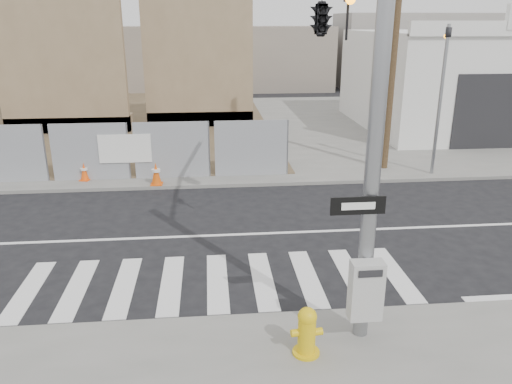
{
  "coord_description": "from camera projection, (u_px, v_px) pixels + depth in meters",
  "views": [
    {
      "loc": [
        -0.08,
        -12.21,
        5.41
      ],
      "look_at": [
        1.03,
        -0.61,
        1.4
      ],
      "focal_mm": 35.0,
      "sensor_mm": 36.0,
      "label": 1
    }
  ],
  "objects": [
    {
      "name": "concrete_wall_right",
      "position": [
        199.0,
        63.0,
        25.37
      ],
      "size": [
        5.5,
        1.3,
        8.0
      ],
      "color": "#7C674A",
      "rests_on": "sidewalk_far"
    },
    {
      "name": "far_signal_pole",
      "position": [
        443.0,
        80.0,
        17.18
      ],
      "size": [
        0.16,
        0.2,
        5.6
      ],
      "color": "gray",
      "rests_on": "sidewalk_far"
    },
    {
      "name": "fire_hydrant",
      "position": [
        307.0,
        331.0,
        8.24
      ],
      "size": [
        0.54,
        0.51,
        0.87
      ],
      "rotation": [
        0.0,
        0.0,
        0.12
      ],
      "color": "gold",
      "rests_on": "sidewalk_near"
    },
    {
      "name": "signal_pole",
      "position": [
        335.0,
        54.0,
        10.01
      ],
      "size": [
        0.96,
        5.87,
        7.0
      ],
      "color": "gray",
      "rests_on": "sidewalk_near"
    },
    {
      "name": "traffic_cone_d",
      "position": [
        156.0,
        174.0,
        16.9
      ],
      "size": [
        0.4,
        0.4,
        0.77
      ],
      "rotation": [
        0.0,
        0.0,
        -0.01
      ],
      "color": "#E1510B",
      "rests_on": "sidewalk_far"
    },
    {
      "name": "concrete_wall_left",
      "position": [
        62.0,
        66.0,
        23.85
      ],
      "size": [
        6.0,
        1.3,
        8.0
      ],
      "color": "#7C674A",
      "rests_on": "sidewalk_far"
    },
    {
      "name": "auto_shop",
      "position": [
        479.0,
        79.0,
        25.9
      ],
      "size": [
        12.0,
        10.2,
        5.95
      ],
      "color": "silver",
      "rests_on": "sidewalk_far"
    },
    {
      "name": "ground",
      "position": [
        215.0,
        236.0,
        13.26
      ],
      "size": [
        100.0,
        100.0,
        0.0
      ],
      "primitive_type": "plane",
      "color": "black",
      "rests_on": "ground"
    },
    {
      "name": "utility_pole_right",
      "position": [
        396.0,
        27.0,
        17.33
      ],
      "size": [
        1.6,
        0.28,
        10.0
      ],
      "color": "#4F3D25",
      "rests_on": "sidewalk_far"
    },
    {
      "name": "traffic_cone_c",
      "position": [
        84.0,
        172.0,
        17.38
      ],
      "size": [
        0.4,
        0.4,
        0.63
      ],
      "rotation": [
        0.0,
        0.0,
        -0.28
      ],
      "color": "#F34E0C",
      "rests_on": "sidewalk_far"
    },
    {
      "name": "sidewalk_far",
      "position": [
        210.0,
        127.0,
        26.42
      ],
      "size": [
        50.0,
        20.0,
        0.12
      ],
      "primitive_type": "cube",
      "color": "slate",
      "rests_on": "ground"
    }
  ]
}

